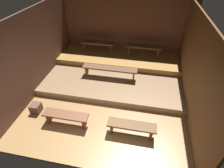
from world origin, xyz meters
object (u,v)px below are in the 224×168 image
Objects in this scene: bench_lower_center at (110,69)px; wooden_crate_floor at (36,108)px; bench_floor_right at (132,127)px; bench_middle_left at (98,44)px; bench_floor_left at (66,116)px; bench_middle_right at (144,48)px.

wooden_crate_floor is at bearing -134.22° from bench_lower_center.
bench_floor_right is 4.44× the size of wooden_crate_floor.
wooden_crate_floor is at bearing -106.69° from bench_middle_left.
bench_floor_left is 1.00× the size of bench_floor_right.
bench_middle_right is (0.06, 3.94, 0.45)m from bench_floor_right.
bench_lower_center reaches higher than bench_floor_right.
bench_lower_center is at bearing 70.56° from bench_floor_left.
bench_floor_right is (1.91, 0.00, 0.00)m from bench_floor_left.
bench_lower_center is 6.88× the size of wooden_crate_floor.
bench_middle_left reaches higher than bench_floor_right.
bench_floor_left is at bearing 180.00° from bench_floor_right.
bench_middle_right reaches higher than wooden_crate_floor.
bench_floor_right is 3.97m from bench_middle_right.
bench_floor_left is 4.44× the size of wooden_crate_floor.
bench_floor_left is 0.90× the size of bench_middle_right.
bench_lower_center is 2.87m from wooden_crate_floor.
bench_floor_left and bench_floor_right have the same top height.
bench_floor_left is 4.43m from bench_middle_right.
bench_floor_left is 0.65× the size of bench_lower_center.
wooden_crate_floor is (-1.10, -3.66, -0.62)m from bench_middle_left.
bench_floor_left is 3.97m from bench_middle_left.
bench_middle_right reaches higher than bench_lower_center.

